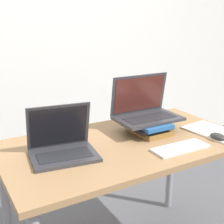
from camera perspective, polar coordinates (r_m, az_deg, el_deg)
The scene contains 8 objects.
wall_back at distance 2.86m, azimuth -13.34°, elevation 15.34°, with size 8.00×0.05×2.70m.
desk at distance 1.72m, azimuth 2.32°, elevation -8.37°, with size 1.31×0.72×0.77m.
laptop_left at distance 1.53m, azimuth -9.09°, elevation -6.06°, with size 0.34×0.28×0.25m.
book_stack at distance 1.81m, azimuth 6.61°, elevation -2.62°, with size 0.23×0.26×0.07m.
laptop_on_books at distance 1.83m, azimuth 6.08°, elevation 0.37°, with size 0.37×0.24×0.25m.
wireless_keyboard at distance 1.63m, azimuth 12.38°, elevation -6.43°, with size 0.31×0.12×0.01m.
mouse at distance 1.80m, azimuth 18.80°, elevation -4.30°, with size 0.07×0.10×0.04m.
notepad at distance 1.91m, azimuth 18.05°, elevation -3.42°, with size 0.24×0.34×0.01m.
Camera 1 is at (-0.83, -0.95, 1.42)m, focal length 50.00 mm.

